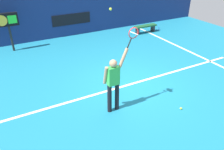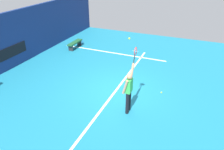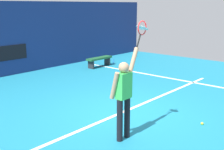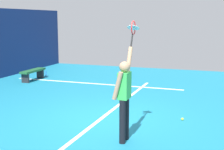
# 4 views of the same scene
# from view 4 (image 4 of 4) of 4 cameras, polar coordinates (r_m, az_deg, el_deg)

# --- Properties ---
(ground_plane) EXTENTS (18.00, 18.00, 0.00)m
(ground_plane) POSITION_cam_4_polar(r_m,az_deg,el_deg) (8.43, -1.53, -7.70)
(ground_plane) COLOR teal
(court_baseline) EXTENTS (10.00, 0.10, 0.01)m
(court_baseline) POSITION_cam_4_polar(r_m,az_deg,el_deg) (8.45, -1.85, -7.62)
(court_baseline) COLOR white
(court_baseline) RESTS_ON ground_plane
(court_sideline) EXTENTS (0.10, 7.00, 0.01)m
(court_sideline) POSITION_cam_4_polar(r_m,az_deg,el_deg) (12.88, -3.14, -1.52)
(court_sideline) COLOR white
(court_sideline) RESTS_ON ground_plane
(tennis_player) EXTENTS (0.72, 0.31, 1.96)m
(tennis_player) POSITION_cam_4_polar(r_m,az_deg,el_deg) (6.70, 2.16, -3.38)
(tennis_player) COLOR black
(tennis_player) RESTS_ON ground_plane
(tennis_racket) EXTENTS (0.41, 0.27, 0.62)m
(tennis_racket) POSITION_cam_4_polar(r_m,az_deg,el_deg) (7.09, 3.73, 8.00)
(tennis_racket) COLOR black
(court_bench) EXTENTS (1.40, 0.36, 0.45)m
(court_bench) POSITION_cam_4_polar(r_m,az_deg,el_deg) (13.91, -13.68, 0.45)
(court_bench) COLOR #1E592D
(court_bench) RESTS_ON ground_plane
(water_bottle) EXTENTS (0.07, 0.07, 0.24)m
(water_bottle) POSITION_cam_4_polar(r_m,az_deg,el_deg) (14.78, -11.51, 0.22)
(water_bottle) COLOR #338CD8
(water_bottle) RESTS_ON ground_plane
(spare_ball) EXTENTS (0.07, 0.07, 0.07)m
(spare_ball) POSITION_cam_4_polar(r_m,az_deg,el_deg) (8.50, 12.22, -7.55)
(spare_ball) COLOR #CCE033
(spare_ball) RESTS_ON ground_plane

